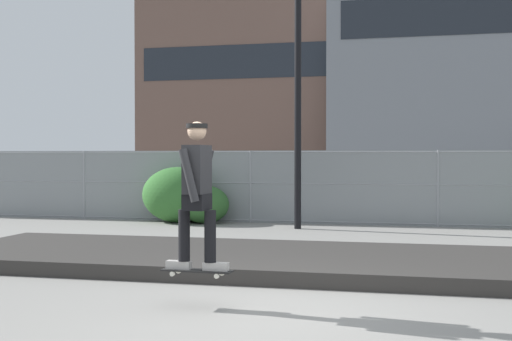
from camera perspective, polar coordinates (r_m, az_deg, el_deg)
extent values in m
plane|color=gray|center=(7.09, -0.01, -12.48)|extent=(120.00, 120.00, 0.00)
cube|color=#33302D|center=(9.95, 3.86, -7.90)|extent=(11.22, 3.13, 0.22)
cube|color=black|center=(7.35, -5.17, -8.71)|extent=(0.81, 0.24, 0.02)
cylinder|color=silver|center=(7.35, -3.00, -8.98)|extent=(0.06, 0.03, 0.05)
cylinder|color=silver|center=(7.18, -3.47, -9.22)|extent=(0.06, 0.03, 0.05)
cylinder|color=silver|center=(7.53, -6.80, -8.74)|extent=(0.06, 0.03, 0.05)
cylinder|color=silver|center=(7.37, -7.34, -8.96)|extent=(0.06, 0.03, 0.05)
cube|color=#99999E|center=(7.26, -3.23, -8.93)|extent=(0.06, 0.14, 0.01)
cube|color=#99999E|center=(7.45, -7.07, -8.69)|extent=(0.06, 0.14, 0.01)
cube|color=#B2ADA8|center=(7.27, -3.53, -8.39)|extent=(0.28, 0.11, 0.09)
cube|color=#B2ADA8|center=(7.42, -6.78, -8.20)|extent=(0.28, 0.11, 0.09)
cylinder|color=black|center=(7.24, -4.03, -5.76)|extent=(0.13, 0.13, 0.58)
cylinder|color=black|center=(7.35, -6.31, -5.67)|extent=(0.13, 0.13, 0.58)
cube|color=black|center=(7.26, -5.19, -2.75)|extent=(0.26, 0.35, 0.18)
cube|color=#262628|center=(7.24, -5.19, 0.09)|extent=(0.24, 0.39, 0.54)
cylinder|color=#262628|center=(7.47, -4.53, -0.33)|extent=(0.23, 0.10, 0.58)
cylinder|color=#262628|center=(7.01, -5.90, -0.43)|extent=(0.23, 0.10, 0.58)
sphere|color=tan|center=(7.25, -5.20, 3.45)|extent=(0.21, 0.21, 0.21)
cylinder|color=black|center=(7.25, -5.20, 3.91)|extent=(0.24, 0.24, 0.05)
cylinder|color=gray|center=(18.36, -14.81, -1.22)|extent=(0.06, 0.06, 1.85)
cylinder|color=gray|center=(16.71, -0.52, -1.41)|extent=(0.06, 0.06, 1.85)
cylinder|color=gray|center=(16.28, 15.64, -1.52)|extent=(0.06, 0.06, 1.85)
cylinder|color=gray|center=(16.32, 7.47, 1.62)|extent=(23.28, 0.04, 0.04)
cylinder|color=gray|center=(16.33, 7.46, -1.16)|extent=(23.28, 0.04, 0.04)
cylinder|color=gray|center=(16.39, 7.45, -4.50)|extent=(23.28, 0.04, 0.04)
cube|color=gray|center=(16.33, 7.46, -1.48)|extent=(23.28, 0.01, 1.85)
cylinder|color=black|center=(15.38, 3.69, 8.50)|extent=(0.16, 0.16, 7.28)
cube|color=silver|center=(20.33, 0.59, -1.68)|extent=(4.49, 2.02, 0.70)
cube|color=#23282D|center=(20.37, 0.05, 0.21)|extent=(2.28, 1.71, 0.64)
cylinder|color=black|center=(20.88, 4.82, -2.57)|extent=(0.65, 0.27, 0.64)
cylinder|color=black|center=(19.21, 3.85, -2.89)|extent=(0.65, 0.27, 0.64)
cylinder|color=black|center=(21.56, -2.32, -2.45)|extent=(0.65, 0.27, 0.64)
cylinder|color=black|center=(19.95, -3.85, -2.74)|extent=(0.65, 0.27, 0.64)
cube|color=maroon|center=(19.84, 18.15, -1.80)|extent=(4.42, 1.85, 0.70)
cube|color=#23282D|center=(19.80, 17.59, 0.13)|extent=(2.22, 1.62, 0.64)
cylinder|color=black|center=(20.62, 14.13, -2.65)|extent=(0.64, 0.25, 0.64)
cylinder|color=black|center=(18.91, 14.30, -2.99)|extent=(0.64, 0.25, 0.64)
cube|color=brown|center=(55.70, 1.91, 6.70)|extent=(19.35, 15.51, 14.12)
cube|color=#1E232B|center=(48.35, 0.13, 9.57)|extent=(17.80, 0.04, 2.50)
cube|color=slate|center=(51.40, 20.59, 8.76)|extent=(23.63, 15.72, 17.10)
ellipsoid|color=#336B2D|center=(16.85, -6.88, -2.12)|extent=(1.85, 1.51, 1.43)
ellipsoid|color=#2D5B28|center=(16.51, -4.53, -2.97)|extent=(1.26, 1.03, 0.97)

